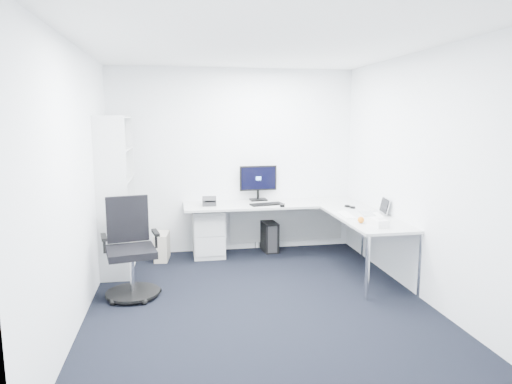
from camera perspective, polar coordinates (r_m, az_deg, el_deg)
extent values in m
plane|color=black|center=(5.09, 0.40, -13.73)|extent=(4.20, 4.20, 0.00)
plane|color=white|center=(4.74, 0.44, 17.93)|extent=(4.20, 4.20, 0.00)
cube|color=white|center=(6.79, -2.80, 3.87)|extent=(3.60, 0.02, 2.70)
cube|color=white|center=(2.72, 8.48, -4.39)|extent=(3.60, 0.02, 2.70)
cube|color=white|center=(4.74, -21.49, 0.90)|extent=(0.02, 4.20, 2.70)
cube|color=white|center=(5.35, 19.76, 1.88)|extent=(0.02, 4.20, 2.70)
cube|color=#B3B5B5|center=(6.69, -5.96, -5.03)|extent=(0.44, 0.55, 0.68)
cube|color=black|center=(6.93, 1.59, -5.49)|extent=(0.24, 0.47, 0.44)
cube|color=beige|center=(6.62, -11.66, -6.67)|extent=(0.22, 0.42, 0.38)
cube|color=white|center=(7.22, 4.04, -6.59)|extent=(0.31, 0.08, 0.04)
cube|color=black|center=(6.46, 1.31, -1.54)|extent=(0.48, 0.25, 0.02)
cube|color=black|center=(6.36, 3.31, -1.67)|extent=(0.09, 0.12, 0.03)
cube|color=white|center=(5.90, 11.15, -2.80)|extent=(0.17, 0.46, 0.02)
sphere|color=orange|center=(5.49, 12.99, -3.42)|extent=(0.08, 0.08, 0.08)
cube|color=white|center=(5.39, 15.01, -3.70)|extent=(0.15, 0.26, 0.09)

